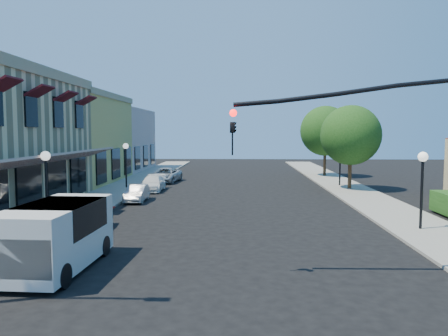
{
  "coord_description": "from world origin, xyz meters",
  "views": [
    {
      "loc": [
        0.41,
        -11.59,
        4.45
      ],
      "look_at": [
        -0.42,
        10.67,
        2.6
      ],
      "focal_mm": 35.0,
      "sensor_mm": 36.0,
      "label": 1
    }
  ],
  "objects_px": {
    "signal_mast_arm": "(425,144)",
    "parked_car_a": "(93,219)",
    "lamppost_left_far": "(126,154)",
    "parked_car_c": "(153,183)",
    "parked_car_b": "(137,193)",
    "white_van": "(56,232)",
    "lamppost_right_near": "(422,171)",
    "street_tree_a": "(351,135)",
    "lamppost_right_far": "(340,153)",
    "parked_car_d": "(166,175)",
    "street_tree_b": "(325,131)",
    "lamppost_left_near": "(46,169)"
  },
  "relations": [
    {
      "from": "signal_mast_arm",
      "to": "parked_car_a",
      "type": "relative_size",
      "value": 2.52
    },
    {
      "from": "lamppost_left_far",
      "to": "parked_car_c",
      "type": "relative_size",
      "value": 0.91
    },
    {
      "from": "lamppost_left_far",
      "to": "parked_car_b",
      "type": "xyz_separation_m",
      "value": [
        2.3,
        -6.16,
        -2.2
      ]
    },
    {
      "from": "signal_mast_arm",
      "to": "white_van",
      "type": "relative_size",
      "value": 1.63
    },
    {
      "from": "lamppost_left_far",
      "to": "lamppost_right_near",
      "type": "relative_size",
      "value": 1.0
    },
    {
      "from": "street_tree_a",
      "to": "parked_car_b",
      "type": "relative_size",
      "value": 1.99
    },
    {
      "from": "lamppost_right_near",
      "to": "lamppost_right_far",
      "type": "xyz_separation_m",
      "value": [
        0.0,
        16.0,
        0.0
      ]
    },
    {
      "from": "parked_car_a",
      "to": "parked_car_c",
      "type": "height_order",
      "value": "parked_car_c"
    },
    {
      "from": "parked_car_a",
      "to": "signal_mast_arm",
      "type": "bearing_deg",
      "value": -30.75
    },
    {
      "from": "lamppost_right_far",
      "to": "parked_car_d",
      "type": "height_order",
      "value": "lamppost_right_far"
    },
    {
      "from": "street_tree_a",
      "to": "parked_car_b",
      "type": "distance_m",
      "value": 16.62
    },
    {
      "from": "signal_mast_arm",
      "to": "street_tree_b",
      "type": "bearing_deg",
      "value": 84.49
    },
    {
      "from": "parked_car_b",
      "to": "parked_car_d",
      "type": "bearing_deg",
      "value": 88.37
    },
    {
      "from": "lamppost_right_far",
      "to": "parked_car_b",
      "type": "distance_m",
      "value": 16.96
    },
    {
      "from": "lamppost_left_near",
      "to": "parked_car_b",
      "type": "xyz_separation_m",
      "value": [
        2.3,
        7.84,
        -2.2
      ]
    },
    {
      "from": "lamppost_right_near",
      "to": "parked_car_d",
      "type": "height_order",
      "value": "lamppost_right_near"
    },
    {
      "from": "lamppost_right_far",
      "to": "parked_car_a",
      "type": "xyz_separation_m",
      "value": [
        -14.7,
        -16.46,
        -2.19
      ]
    },
    {
      "from": "street_tree_b",
      "to": "parked_car_b",
      "type": "relative_size",
      "value": 2.16
    },
    {
      "from": "lamppost_left_far",
      "to": "street_tree_a",
      "type": "bearing_deg",
      "value": 0.0
    },
    {
      "from": "street_tree_b",
      "to": "lamppost_right_far",
      "type": "distance_m",
      "value": 8.21
    },
    {
      "from": "street_tree_a",
      "to": "white_van",
      "type": "bearing_deg",
      "value": -125.5
    },
    {
      "from": "white_van",
      "to": "street_tree_a",
      "type": "bearing_deg",
      "value": 54.5
    },
    {
      "from": "street_tree_b",
      "to": "parked_car_a",
      "type": "relative_size",
      "value": 2.21
    },
    {
      "from": "street_tree_b",
      "to": "lamppost_left_near",
      "type": "bearing_deg",
      "value": -125.79
    },
    {
      "from": "lamppost_right_near",
      "to": "parked_car_b",
      "type": "bearing_deg",
      "value": 151.94
    },
    {
      "from": "white_van",
      "to": "lamppost_right_near",
      "type": "bearing_deg",
      "value": 23.37
    },
    {
      "from": "parked_car_a",
      "to": "parked_car_b",
      "type": "xyz_separation_m",
      "value": [
        0.0,
        8.29,
        -0.01
      ]
    },
    {
      "from": "lamppost_left_near",
      "to": "lamppost_right_far",
      "type": "relative_size",
      "value": 1.0
    },
    {
      "from": "street_tree_a",
      "to": "lamppost_right_near",
      "type": "xyz_separation_m",
      "value": [
        -0.3,
        -14.0,
        -1.46
      ]
    },
    {
      "from": "lamppost_right_near",
      "to": "parked_car_a",
      "type": "distance_m",
      "value": 14.87
    },
    {
      "from": "signal_mast_arm",
      "to": "parked_car_c",
      "type": "relative_size",
      "value": 2.04
    },
    {
      "from": "parked_car_d",
      "to": "signal_mast_arm",
      "type": "bearing_deg",
      "value": -57.68
    },
    {
      "from": "street_tree_b",
      "to": "parked_car_d",
      "type": "xyz_separation_m",
      "value": [
        -15.0,
        -5.44,
        -3.91
      ]
    },
    {
      "from": "parked_car_d",
      "to": "parked_car_a",
      "type": "bearing_deg",
      "value": -83.38
    },
    {
      "from": "lamppost_left_far",
      "to": "parked_car_b",
      "type": "bearing_deg",
      "value": -69.54
    },
    {
      "from": "lamppost_right_near",
      "to": "parked_car_a",
      "type": "relative_size",
      "value": 1.12
    },
    {
      "from": "signal_mast_arm",
      "to": "parked_car_a",
      "type": "bearing_deg",
      "value": 153.36
    },
    {
      "from": "white_van",
      "to": "parked_car_c",
      "type": "xyz_separation_m",
      "value": [
        -0.7,
        18.9,
        -0.67
      ]
    },
    {
      "from": "street_tree_a",
      "to": "parked_car_c",
      "type": "distance_m",
      "value": 15.47
    },
    {
      "from": "street_tree_b",
      "to": "lamppost_right_near",
      "type": "distance_m",
      "value": 24.07
    },
    {
      "from": "parked_car_a",
      "to": "lamppost_left_far",
      "type": "bearing_deg",
      "value": 94.93
    },
    {
      "from": "lamppost_left_far",
      "to": "lamppost_right_far",
      "type": "bearing_deg",
      "value": 6.71
    },
    {
      "from": "lamppost_left_near",
      "to": "lamppost_right_far",
      "type": "xyz_separation_m",
      "value": [
        17.0,
        16.0,
        0.0
      ]
    },
    {
      "from": "street_tree_b",
      "to": "parked_car_c",
      "type": "relative_size",
      "value": 1.79
    },
    {
      "from": "parked_car_c",
      "to": "street_tree_b",
      "type": "bearing_deg",
      "value": 36.02
    },
    {
      "from": "white_van",
      "to": "parked_car_a",
      "type": "xyz_separation_m",
      "value": [
        -0.7,
        5.6,
        -0.7
      ]
    },
    {
      "from": "white_van",
      "to": "parked_car_b",
      "type": "xyz_separation_m",
      "value": [
        -0.7,
        13.89,
        -0.7
      ]
    },
    {
      "from": "lamppost_right_near",
      "to": "parked_car_a",
      "type": "xyz_separation_m",
      "value": [
        -14.7,
        -0.46,
        -2.19
      ]
    },
    {
      "from": "street_tree_b",
      "to": "lamppost_left_far",
      "type": "distance_m",
      "value": 20.06
    },
    {
      "from": "parked_car_c",
      "to": "street_tree_a",
      "type": "bearing_deg",
      "value": 3.78
    }
  ]
}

